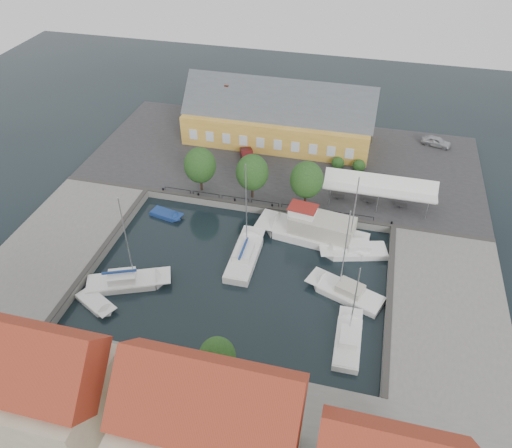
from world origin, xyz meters
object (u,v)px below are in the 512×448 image
(west_boat_d, at_px, (127,283))
(trawler, at_px, (316,232))
(car_silver, at_px, (436,141))
(center_sailboat, at_px, (245,257))
(car_red, at_px, (247,157))
(tent_canopy, at_px, (380,187))
(east_boat_a, at_px, (355,252))
(east_boat_b, at_px, (346,293))
(east_boat_c, at_px, (348,341))
(warehouse, at_px, (275,118))
(launch_sw, at_px, (96,304))
(launch_nw, at_px, (166,215))

(west_boat_d, bearing_deg, trawler, 34.30)
(car_silver, relative_size, trawler, 0.31)
(center_sailboat, distance_m, trawler, 9.36)
(car_silver, bearing_deg, car_red, 128.73)
(tent_canopy, relative_size, east_boat_a, 1.24)
(east_boat_b, bearing_deg, west_boat_d, -169.84)
(tent_canopy, xyz_separation_m, trawler, (-6.77, -7.57, -2.67))
(trawler, bearing_deg, east_boat_c, -70.05)
(east_boat_a, distance_m, west_boat_d, 26.19)
(warehouse, distance_m, car_silver, 24.89)
(car_silver, xyz_separation_m, launch_sw, (-35.33, -41.44, -1.65))
(launch_sw, bearing_deg, center_sailboat, 38.25)
(warehouse, height_order, car_red, warehouse)
(trawler, xyz_separation_m, launch_nw, (-19.33, -0.23, -0.93))
(west_boat_d, bearing_deg, tent_canopy, 38.58)
(center_sailboat, relative_size, launch_nw, 2.83)
(car_silver, height_order, east_boat_a, east_boat_a)
(launch_sw, bearing_deg, tent_canopy, 41.00)
(car_red, xyz_separation_m, launch_nw, (-7.17, -13.86, -1.70))
(warehouse, xyz_separation_m, east_boat_a, (14.72, -23.11, -4.17))
(center_sailboat, relative_size, trawler, 0.91)
(center_sailboat, bearing_deg, car_red, 103.96)
(tent_canopy, bearing_deg, car_red, 162.26)
(car_silver, relative_size, east_boat_b, 0.38)
(center_sailboat, xyz_separation_m, east_boat_b, (11.96, -2.85, -0.10))
(trawler, bearing_deg, east_boat_a, -18.90)
(car_silver, relative_size, launch_sw, 0.82)
(east_boat_b, relative_size, west_boat_d, 0.95)
(car_red, xyz_separation_m, center_sailboat, (4.82, -19.41, -1.43))
(tent_canopy, height_order, car_silver, tent_canopy)
(car_red, distance_m, west_boat_d, 27.32)
(car_silver, distance_m, launch_nw, 42.43)
(car_red, bearing_deg, trawler, -71.48)
(tent_canopy, xyz_separation_m, car_red, (-18.93, 6.06, -1.89))
(tent_canopy, distance_m, east_boat_b, 16.70)
(east_boat_a, bearing_deg, warehouse, 122.49)
(car_red, xyz_separation_m, west_boat_d, (-6.64, -26.46, -1.52))
(east_boat_b, bearing_deg, east_boat_c, -82.74)
(east_boat_b, bearing_deg, car_red, 127.03)
(tent_canopy, bearing_deg, east_boat_b, -97.55)
(east_boat_c, bearing_deg, warehouse, 112.75)
(launch_sw, relative_size, launch_nw, 1.16)
(trawler, bearing_deg, tent_canopy, 48.21)
(trawler, distance_m, launch_sw, 26.36)
(east_boat_c, height_order, launch_sw, east_boat_c)
(car_silver, relative_size, center_sailboat, 0.34)
(launch_nw, bearing_deg, car_silver, 36.74)
(car_red, bearing_deg, west_boat_d, -127.31)
(west_boat_d, bearing_deg, launch_nw, 92.41)
(trawler, bearing_deg, east_boat_b, -61.81)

